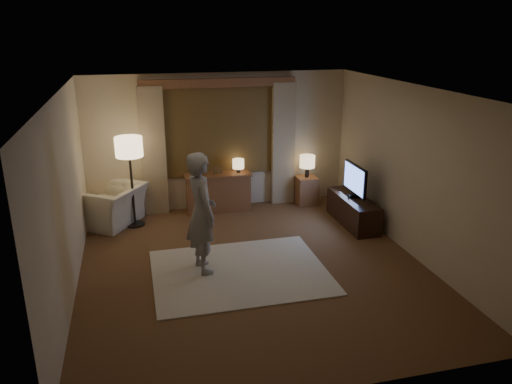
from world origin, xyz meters
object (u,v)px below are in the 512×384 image
object	(u,v)px
armchair	(111,206)
tv_stand	(353,211)
person	(201,213)
sideboard	(218,193)
side_table	(306,190)

from	to	relation	value
armchair	tv_stand	world-z (taller)	armchair
armchair	person	world-z (taller)	person
armchair	person	distance (m)	2.61
sideboard	armchair	xyz separation A→B (m)	(-1.98, -0.22, 0.00)
side_table	tv_stand	xyz separation A→B (m)	(0.46, -1.21, -0.03)
armchair	side_table	bearing A→B (deg)	126.25
sideboard	tv_stand	distance (m)	2.57
side_table	tv_stand	distance (m)	1.30
side_table	tv_stand	world-z (taller)	side_table
armchair	person	size ratio (longest dim) A/B	0.62
armchair	tv_stand	distance (m)	4.34
tv_stand	side_table	bearing A→B (deg)	110.83
sideboard	armchair	distance (m)	1.99
armchair	tv_stand	size ratio (longest dim) A/B	0.78
armchair	side_table	distance (m)	3.76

